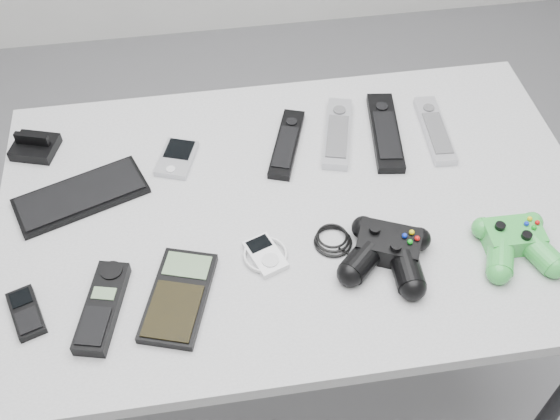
{
  "coord_description": "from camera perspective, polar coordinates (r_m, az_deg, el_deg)",
  "views": [
    {
      "loc": [
        -0.18,
        -0.84,
        1.74
      ],
      "look_at": [
        -0.06,
        -0.04,
        0.8
      ],
      "focal_mm": 42.0,
      "sensor_mm": 36.0,
      "label": 1
    }
  ],
  "objects": [
    {
      "name": "remote_black_b",
      "position": [
        1.43,
        9.15,
        6.8
      ],
      "size": [
        0.09,
        0.24,
        0.02
      ],
      "primitive_type": "cube",
      "rotation": [
        0.0,
        0.0,
        -0.14
      ],
      "color": "black",
      "rests_on": "desk"
    },
    {
      "name": "desk",
      "position": [
        1.33,
        1.43,
        -1.41
      ],
      "size": [
        1.16,
        0.74,
        0.78
      ],
      "color": "#97979A",
      "rests_on": "floor"
    },
    {
      "name": "cordless_handset",
      "position": [
        1.16,
        -15.23,
        -8.15
      ],
      "size": [
        0.1,
        0.18,
        0.03
      ],
      "primitive_type": "cube",
      "rotation": [
        0.0,
        0.0,
        -0.25
      ],
      "color": "black",
      "rests_on": "desk"
    },
    {
      "name": "dock_bracket",
      "position": [
        1.46,
        -20.67,
        5.49
      ],
      "size": [
        0.11,
        0.1,
        0.05
      ],
      "primitive_type": "cube",
      "rotation": [
        0.0,
        0.0,
        -0.31
      ],
      "color": "black",
      "rests_on": "desk"
    },
    {
      "name": "mobile_phone",
      "position": [
        1.2,
        -21.25,
        -8.32
      ],
      "size": [
        0.08,
        0.11,
        0.02
      ],
      "primitive_type": "cube",
      "rotation": [
        0.0,
        0.0,
        0.34
      ],
      "color": "black",
      "rests_on": "desk"
    },
    {
      "name": "calculator",
      "position": [
        1.15,
        -8.82,
        -7.46
      ],
      "size": [
        0.15,
        0.21,
        0.02
      ],
      "primitive_type": "cube",
      "rotation": [
        0.0,
        0.0,
        -0.31
      ],
      "color": "black",
      "rests_on": "desk"
    },
    {
      "name": "floor",
      "position": [
        1.94,
        1.49,
        -14.33
      ],
      "size": [
        3.5,
        3.5,
        0.0
      ],
      "primitive_type": "plane",
      "color": "slate",
      "rests_on": "ground"
    },
    {
      "name": "pda_keyboard",
      "position": [
        1.34,
        -16.95,
        1.23
      ],
      "size": [
        0.27,
        0.19,
        0.02
      ],
      "primitive_type": "cube",
      "rotation": [
        0.0,
        0.0,
        0.35
      ],
      "color": "black",
      "rests_on": "desk"
    },
    {
      "name": "remote_silver_a",
      "position": [
        1.41,
        5.04,
        6.75
      ],
      "size": [
        0.1,
        0.21,
        0.02
      ],
      "primitive_type": "cube",
      "rotation": [
        0.0,
        0.0,
        -0.27
      ],
      "color": "#AEAFB5",
      "rests_on": "desk"
    },
    {
      "name": "pda",
      "position": [
        1.37,
        -8.99,
        4.51
      ],
      "size": [
        0.1,
        0.12,
        0.02
      ],
      "primitive_type": "cube",
      "rotation": [
        0.0,
        0.0,
        -0.34
      ],
      "color": "#AEAFB5",
      "rests_on": "desk"
    },
    {
      "name": "remote_silver_b",
      "position": [
        1.45,
        13.33,
        6.84
      ],
      "size": [
        0.06,
        0.21,
        0.02
      ],
      "primitive_type": "cube",
      "rotation": [
        0.0,
        0.0,
        -0.07
      ],
      "color": "#B5B4BB",
      "rests_on": "desk"
    },
    {
      "name": "controller_black",
      "position": [
        1.19,
        9.33,
        -3.51
      ],
      "size": [
        0.31,
        0.26,
        0.05
      ],
      "primitive_type": null,
      "rotation": [
        0.0,
        0.0,
        -0.42
      ],
      "color": "black",
      "rests_on": "desk"
    },
    {
      "name": "remote_black_a",
      "position": [
        1.38,
        0.6,
        5.83
      ],
      "size": [
        0.11,
        0.2,
        0.02
      ],
      "primitive_type": "cube",
      "rotation": [
        0.0,
        0.0,
        -0.33
      ],
      "color": "black",
      "rests_on": "desk"
    },
    {
      "name": "controller_green",
      "position": [
        1.26,
        19.86,
        -2.6
      ],
      "size": [
        0.15,
        0.16,
        0.05
      ],
      "primitive_type": null,
      "rotation": [
        0.0,
        0.0,
        -0.02
      ],
      "color": "green",
      "rests_on": "desk"
    },
    {
      "name": "mp3_player",
      "position": [
        1.19,
        -1.29,
        -3.9
      ],
      "size": [
        0.11,
        0.11,
        0.02
      ],
      "primitive_type": "cube",
      "rotation": [
        0.0,
        0.0,
        0.36
      ],
      "color": "white",
      "rests_on": "desk"
    }
  ]
}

